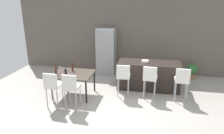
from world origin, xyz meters
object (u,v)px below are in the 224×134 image
Objects in this scene: wine_bottle_end at (56,70)px; bar_chair_middle at (150,77)px; dining_table at (74,75)px; dining_chair_near at (53,85)px; wine_glass_left at (60,67)px; fruit_bowl at (145,61)px; kitchen_island at (148,75)px; wine_bottle_far at (72,67)px; potted_plant at (192,70)px; wine_bottle_right at (66,74)px; bar_chair_left at (123,75)px; bar_chair_right at (182,79)px; dining_chair_far at (71,86)px; refrigerator at (107,51)px.

bar_chair_middle is at bearing 8.79° from wine_bottle_end.
dining_chair_near is (-0.27, -0.86, 0.03)m from dining_table.
wine_glass_left is at bearing 94.47° from wine_bottle_end.
wine_glass_left is 0.70× the size of fruit_bowl.
kitchen_island is 2.56m from wine_bottle_far.
fruit_bowl is (2.25, 0.80, 0.08)m from wine_bottle_far.
potted_plant is (4.37, 2.40, -0.52)m from wine_bottle_end.
wine_bottle_right is 1.31× the size of fruit_bowl.
wine_glass_left is at bearing -178.61° from bar_chair_middle.
dining_chair_near is 0.52m from wine_bottle_right.
bar_chair_left is 2.07m from wine_bottle_end.
kitchen_island is at bearing 23.92° from wine_bottle_end.
bar_chair_right reaches higher than wine_glass_left.
refrigerator is at bearing 84.79° from dining_chair_far.
kitchen_island is 6.31× the size of wine_bottle_far.
bar_chair_left is (-0.75, -0.79, 0.24)m from kitchen_island.
dining_table is 0.56m from wine_bottle_end.
wine_glass_left is (-0.25, 1.04, 0.17)m from dining_chair_near.
bar_chair_middle is 2.35m from dining_table.
refrigerator is (1.04, 2.41, 0.06)m from wine_bottle_end.
wine_bottle_far is (0.17, 1.07, 0.17)m from dining_chair_near.
wine_bottle_end is at bearing -167.76° from bar_chair_left.
bar_chair_left is at bearing 41.46° from dining_chair_far.
wine_bottle_end is at bearing 107.91° from dining_chair_near.
wine_bottle_right is (-2.40, -0.67, 0.17)m from bar_chair_middle.
fruit_bowl is at bearing 33.03° from wine_bottle_right.
bar_chair_right is 3.38m from wine_bottle_far.
wine_bottle_end is (-0.76, 0.67, 0.16)m from dining_chair_far.
bar_chair_middle is 2.50m from wine_bottle_right.
dining_chair_near is (-3.54, -1.11, 0.00)m from bar_chair_right.
dining_chair_far is (-2.01, -1.90, 0.24)m from kitchen_island.
fruit_bowl is at bearing 145.79° from bar_chair_right.
dining_chair_near is at bearing -107.66° from dining_table.
bar_chair_middle is at bearing 0.00° from bar_chair_left.
refrigerator is at bearing 76.98° from wine_bottle_right.
dining_chair_far is 1.03m from wine_bottle_end.
dining_chair_near is 1.78× the size of potted_plant.
bar_chair_right and dining_chair_near have the same top height.
wine_bottle_far and wine_bottle_right have the same top height.
bar_chair_left is 1.73m from wine_bottle_right.
fruit_bowl is at bearing -168.55° from kitchen_island.
refrigerator is at bearing 143.97° from bar_chair_right.
bar_chair_right is 2.09m from potted_plant.
wine_bottle_end is at bearing -113.34° from refrigerator.
fruit_bowl is at bearing 25.38° from dining_table.
bar_chair_right is at bearing -34.21° from fruit_bowl.
wine_bottle_far is (-2.45, -0.04, 0.17)m from bar_chair_middle.
fruit_bowl reaches higher than potted_plant.
kitchen_island is 2.77m from dining_chair_far.
kitchen_island is 6.31× the size of wine_bottle_right.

